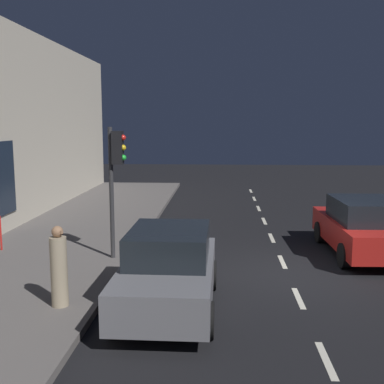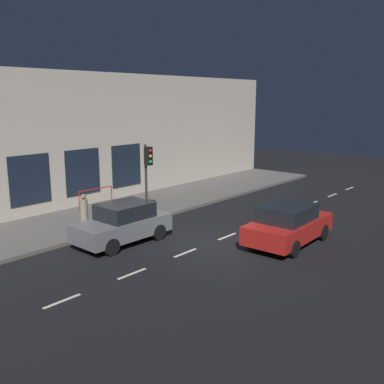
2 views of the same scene
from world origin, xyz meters
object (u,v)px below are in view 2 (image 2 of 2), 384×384
object	(u,v)px
traffic_light	(148,165)
pedestrian_0	(84,214)
parked_car_0	(123,223)
parked_car_2	(288,224)

from	to	relation	value
traffic_light	pedestrian_0	size ratio (longest dim) A/B	2.16
traffic_light	parked_car_0	size ratio (longest dim) A/B	0.87
traffic_light	parked_car_2	size ratio (longest dim) A/B	0.81
traffic_light	parked_car_0	xyz separation A→B (m)	(-1.65, 2.94, -1.82)
traffic_light	parked_car_0	bearing A→B (deg)	119.34
traffic_light	parked_car_0	world-z (taller)	traffic_light
traffic_light	parked_car_2	xyz separation A→B (m)	(-6.64, -1.19, -1.82)
parked_car_2	pedestrian_0	world-z (taller)	pedestrian_0
parked_car_0	pedestrian_0	size ratio (longest dim) A/B	2.47
parked_car_0	pedestrian_0	bearing A→B (deg)	10.11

